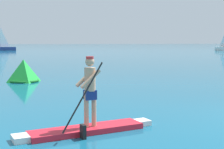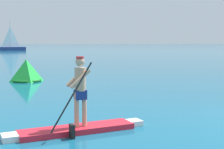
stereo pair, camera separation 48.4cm
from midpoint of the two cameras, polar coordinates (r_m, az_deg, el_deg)
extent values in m
cube|color=red|center=(7.77, -6.22, -9.52)|extent=(2.77, 1.40, 0.13)
cube|color=white|center=(7.39, -17.49, -10.58)|extent=(0.45, 0.52, 0.13)
cube|color=white|center=(8.41, 3.60, -8.29)|extent=(0.43, 0.46, 0.13)
cylinder|color=tan|center=(7.65, -6.31, -6.02)|extent=(0.11, 0.11, 0.84)
cylinder|color=tan|center=(7.72, -4.97, -5.90)|extent=(0.11, 0.11, 0.84)
cube|color=navy|center=(7.62, -5.66, -3.53)|extent=(0.31, 0.29, 0.22)
cylinder|color=tan|center=(7.57, -5.69, -0.84)|extent=(0.26, 0.26, 0.54)
sphere|color=tan|center=(7.54, -5.72, 2.22)|extent=(0.21, 0.21, 0.21)
cylinder|color=red|center=(7.53, -5.73, 2.94)|extent=(0.18, 0.18, 0.06)
cylinder|color=tan|center=(7.41, -5.62, -0.78)|extent=(0.50, 0.24, 0.45)
cylinder|color=tan|center=(7.69, -6.46, -0.55)|extent=(0.50, 0.24, 0.45)
cylinder|color=black|center=(7.11, -7.06, -3.95)|extent=(0.92, 0.33, 1.49)
cube|color=black|center=(7.28, -6.99, -9.89)|extent=(0.14, 0.21, 0.32)
pyramid|color=green|center=(17.72, -15.87, 0.66)|extent=(1.66, 1.66, 1.16)
torus|color=#167226|center=(17.77, -15.82, -1.02)|extent=(1.54, 1.54, 0.12)
cube|color=navy|center=(77.31, -19.00, 4.26)|extent=(6.71, 3.37, 0.78)
cylinder|color=#B2B2B7|center=(77.31, -19.09, 6.73)|extent=(0.12, 0.12, 5.88)
pyramid|color=white|center=(77.30, -19.07, 6.28)|extent=(2.64, 1.38, 4.48)
camera|label=1|loc=(0.24, -90.98, -0.10)|focal=52.56mm
camera|label=2|loc=(0.24, 89.02, 0.10)|focal=52.56mm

